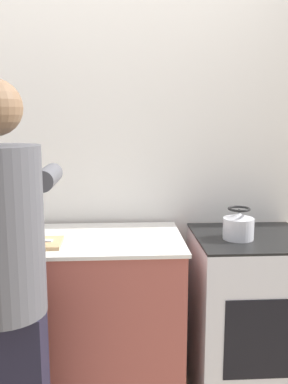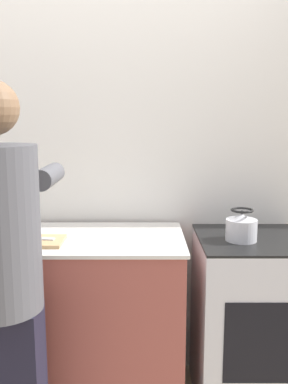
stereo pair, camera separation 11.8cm
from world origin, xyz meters
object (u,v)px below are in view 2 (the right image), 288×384
object	(u,v)px
person	(1,276)
knife	(28,238)
oven	(251,322)
kettle	(240,227)
cutting_board	(33,241)

from	to	relation	value
person	knife	size ratio (longest dim) A/B	7.00
oven	kettle	world-z (taller)	kettle
person	kettle	bearing A→B (deg)	23.52
cutting_board	kettle	bearing A→B (deg)	3.57
kettle	person	bearing A→B (deg)	-156.48
person	cutting_board	distance (m)	0.40
person	kettle	xyz separation A→B (m)	(1.06, 0.46, 0.08)
knife	kettle	xyz separation A→B (m)	(1.05, 0.05, 0.04)
knife	kettle	distance (m)	1.06
oven	kettle	xyz separation A→B (m)	(-0.09, -0.05, 0.53)
knife	oven	bearing A→B (deg)	12.22
person	cutting_board	bearing A→B (deg)	85.48
knife	cutting_board	bearing A→B (deg)	-21.43
oven	person	size ratio (longest dim) A/B	0.55
oven	knife	bearing A→B (deg)	-175.28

